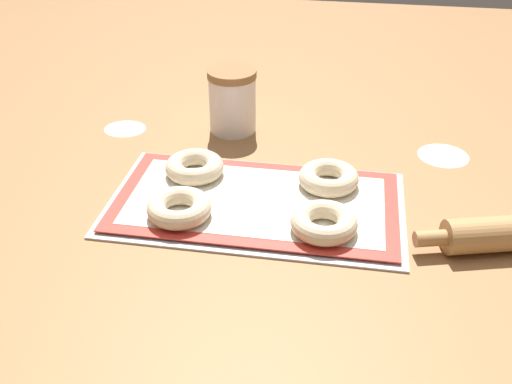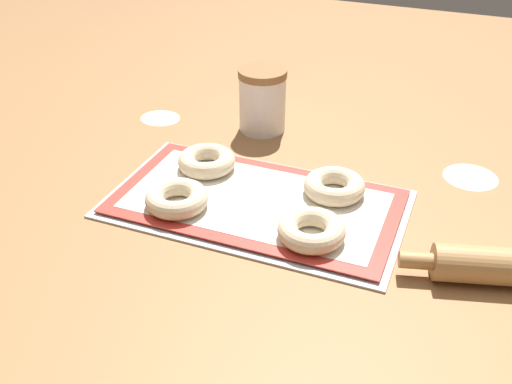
% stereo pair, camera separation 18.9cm
% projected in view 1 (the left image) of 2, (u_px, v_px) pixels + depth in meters
% --- Properties ---
extents(ground_plane, '(2.80, 2.80, 0.00)m').
position_uv_depth(ground_plane, '(251.00, 209.00, 1.06)').
color(ground_plane, olive).
extents(baking_tray, '(0.52, 0.29, 0.01)m').
position_uv_depth(baking_tray, '(256.00, 203.00, 1.06)').
color(baking_tray, silver).
rests_on(baking_tray, ground_plane).
extents(baking_mat, '(0.50, 0.27, 0.00)m').
position_uv_depth(baking_mat, '(256.00, 201.00, 1.06)').
color(baking_mat, red).
rests_on(baking_mat, baking_tray).
extents(bagel_front_left, '(0.11, 0.11, 0.03)m').
position_uv_depth(bagel_front_left, '(179.00, 208.00, 1.01)').
color(bagel_front_left, beige).
rests_on(bagel_front_left, baking_mat).
extents(bagel_front_right, '(0.11, 0.11, 0.03)m').
position_uv_depth(bagel_front_right, '(324.00, 222.00, 0.97)').
color(bagel_front_right, beige).
rests_on(bagel_front_right, baking_mat).
extents(bagel_back_left, '(0.11, 0.11, 0.03)m').
position_uv_depth(bagel_back_left, '(195.00, 167.00, 1.13)').
color(bagel_back_left, beige).
rests_on(bagel_back_left, baking_mat).
extents(bagel_back_right, '(0.11, 0.11, 0.03)m').
position_uv_depth(bagel_back_right, '(329.00, 178.00, 1.09)').
color(bagel_back_right, beige).
rests_on(bagel_back_right, baking_mat).
extents(flour_canister, '(0.10, 0.10, 0.14)m').
position_uv_depth(flour_canister, '(232.00, 100.00, 1.28)').
color(flour_canister, white).
rests_on(flour_canister, ground_plane).
extents(flour_patch_near, '(0.09, 0.08, 0.00)m').
position_uv_depth(flour_patch_near, '(125.00, 128.00, 1.32)').
color(flour_patch_near, white).
rests_on(flour_patch_near, ground_plane).
extents(flour_patch_far, '(0.10, 0.10, 0.00)m').
position_uv_depth(flour_patch_far, '(443.00, 155.00, 1.22)').
color(flour_patch_far, white).
rests_on(flour_patch_far, ground_plane).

